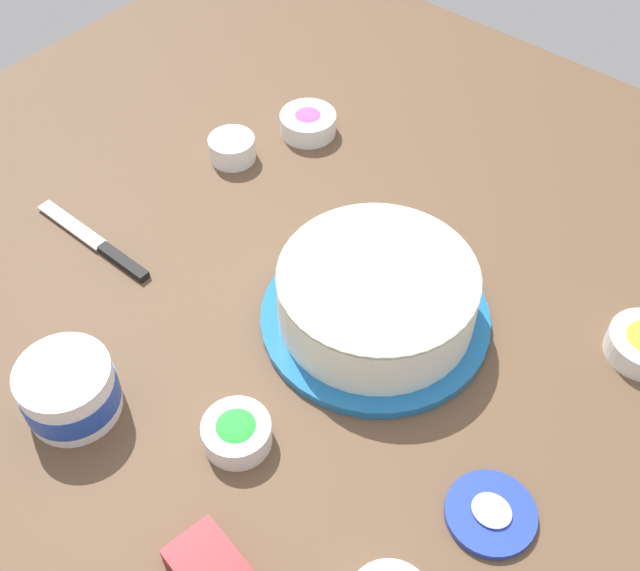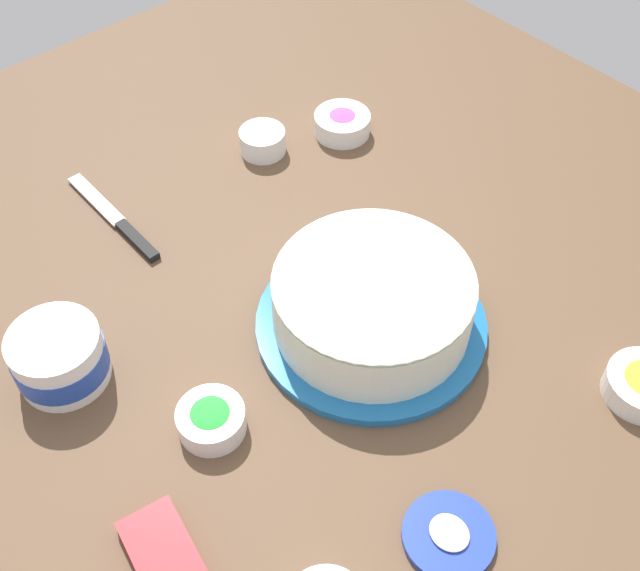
# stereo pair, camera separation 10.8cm
# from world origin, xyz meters

# --- Properties ---
(ground_plane) EXTENTS (1.54, 1.54, 0.00)m
(ground_plane) POSITION_xyz_m (0.00, 0.00, 0.00)
(ground_plane) COLOR brown
(frosted_cake) EXTENTS (0.31, 0.31, 0.11)m
(frosted_cake) POSITION_xyz_m (0.12, 0.03, 0.05)
(frosted_cake) COLOR #1E6BB2
(frosted_cake) RESTS_ON ground_plane
(frosting_tub) EXTENTS (0.12, 0.12, 0.08)m
(frosting_tub) POSITION_xyz_m (-0.08, -0.32, 0.04)
(frosting_tub) COLOR white
(frosting_tub) RESTS_ON ground_plane
(frosting_tub_lid) EXTENTS (0.11, 0.11, 0.02)m
(frosting_tub_lid) POSITION_xyz_m (0.39, -0.11, 0.01)
(frosting_tub_lid) COLOR #233DAD
(frosting_tub_lid) RESTS_ON ground_plane
(spreading_knife) EXTENTS (0.24, 0.02, 0.01)m
(spreading_knife) POSITION_xyz_m (-0.27, -0.12, 0.01)
(spreading_knife) COLOR silver
(spreading_knife) RESTS_ON ground_plane
(sprinkle_bowl_rainbow) EXTENTS (0.10, 0.10, 0.04)m
(sprinkle_bowl_rainbow) POSITION_xyz_m (-0.22, 0.29, 0.02)
(sprinkle_bowl_rainbow) COLOR white
(sprinkle_bowl_rainbow) RESTS_ON ground_plane
(sprinkle_bowl_blue) EXTENTS (0.08, 0.08, 0.04)m
(sprinkle_bowl_blue) POSITION_xyz_m (-0.27, 0.16, 0.02)
(sprinkle_bowl_blue) COLOR white
(sprinkle_bowl_blue) RESTS_ON ground_plane
(sprinkle_bowl_green) EXTENTS (0.08, 0.08, 0.04)m
(sprinkle_bowl_green) POSITION_xyz_m (0.11, -0.22, 0.02)
(sprinkle_bowl_green) COLOR white
(sprinkle_bowl_green) RESTS_ON ground_plane
(candy_box_lower) EXTENTS (0.15, 0.09, 0.02)m
(candy_box_lower) POSITION_xyz_m (0.22, -0.36, 0.01)
(candy_box_lower) COLOR red
(candy_box_lower) RESTS_ON ground_plane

